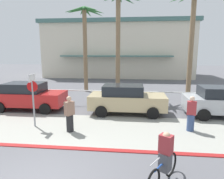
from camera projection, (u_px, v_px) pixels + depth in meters
name	position (u px, v px, depth m)	size (l,w,h in m)	color
ground_plane	(99.00, 100.00, 15.40)	(80.00, 80.00, 0.00)	#5B5B60
sidewalk_strip	(78.00, 128.00, 9.73)	(44.00, 4.00, 0.02)	#9E9E93
curb_paint	(63.00, 148.00, 7.77)	(44.00, 0.24, 0.03)	maroon
building_backdrop	(119.00, 49.00, 30.80)	(20.91, 10.45, 7.75)	beige
rail_fence	(95.00, 93.00, 13.78)	(26.71, 0.08, 1.04)	white
stop_sign_bike_lane	(33.00, 93.00, 9.71)	(0.52, 0.56, 2.56)	gray
palm_tree_1	(85.00, 26.00, 17.82)	(3.64, 3.43, 7.41)	#846B4C
palm_tree_2	(118.00, 18.00, 15.87)	(3.32, 3.02, 8.02)	#846B4C
palm_tree_3	(193.00, 17.00, 14.98)	(3.45, 3.35, 7.96)	#846B4C
car_red_1	(28.00, 96.00, 12.80)	(4.40, 2.02, 1.69)	red
car_tan_2	(126.00, 99.00, 11.97)	(4.40, 2.02, 1.69)	tan
cyclist_blue_0	(164.00, 160.00, 5.62)	(1.04, 1.56, 1.50)	black
pedestrian_0	(191.00, 115.00, 9.31)	(0.45, 0.39, 1.64)	#384C7A
pedestrian_1	(70.00, 116.00, 9.23)	(0.45, 0.48, 1.65)	#232326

